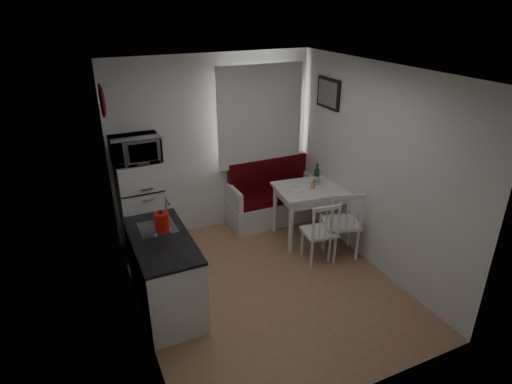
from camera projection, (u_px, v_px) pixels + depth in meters
floor at (266, 286)px, 5.31m from camera, size 3.00×3.50×0.02m
ceiling at (269, 71)px, 4.23m from camera, size 3.00×3.50×0.02m
wall_back at (214, 146)px, 6.22m from camera, size 3.00×0.02×2.60m
wall_front at (367, 274)px, 3.32m from camera, size 3.00×0.02×2.60m
wall_left at (130, 217)px, 4.20m from camera, size 0.02×3.50×2.60m
wall_right at (375, 170)px, 5.34m from camera, size 0.02×3.50×2.60m
window at (259, 119)px, 6.32m from camera, size 1.22×0.06×1.47m
curtain at (261, 117)px, 6.24m from camera, size 1.35×0.02×1.50m
kitchen_counter at (164, 272)px, 4.79m from camera, size 0.62×1.32×1.16m
wall_sign at (103, 101)px, 5.05m from camera, size 0.03×0.40×0.40m
picture_frame at (328, 93)px, 5.93m from camera, size 0.04×0.52×0.42m
bench at (272, 201)px, 6.74m from camera, size 1.40×0.54×1.00m
dining_table at (314, 193)px, 6.13m from camera, size 1.15×0.87×0.80m
chair_left at (323, 227)px, 5.56m from camera, size 0.46×0.44×0.47m
chair_right at (347, 217)px, 5.65m from camera, size 0.58×0.58×0.53m
fridge at (142, 208)px, 5.73m from camera, size 0.55×0.55×1.37m
microwave at (135, 149)px, 5.34m from camera, size 0.60×0.40×0.33m
kettle at (162, 222)px, 4.66m from camera, size 0.20×0.20×0.26m
wine_bottle at (317, 174)px, 6.15m from camera, size 0.08×0.08×0.30m
drinking_glass_orange at (313, 186)px, 6.01m from camera, size 0.06×0.06×0.09m
drinking_glass_blue at (317, 181)px, 6.14m from camera, size 0.06×0.06×0.10m
plate at (295, 189)px, 5.99m from camera, size 0.24×0.24×0.02m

